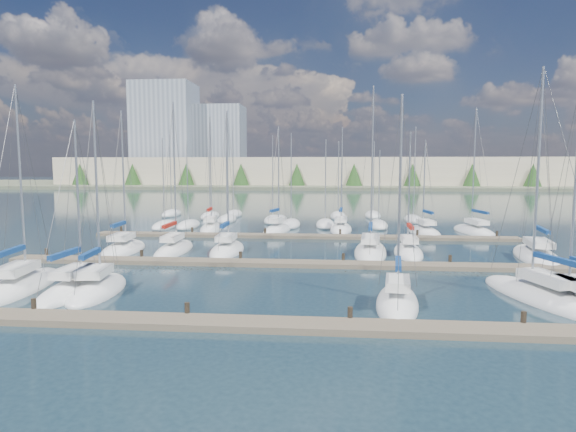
# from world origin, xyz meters

# --- Properties ---
(ground) EXTENTS (400.00, 400.00, 0.00)m
(ground) POSITION_xyz_m (0.00, 60.00, 0.00)
(ground) COLOR #1F333E
(ground) RESTS_ON ground
(dock_near) EXTENTS (44.00, 1.93, 1.10)m
(dock_near) POSITION_xyz_m (0.00, 2.01, 0.15)
(dock_near) COLOR #6B5E4C
(dock_near) RESTS_ON ground
(dock_mid) EXTENTS (44.00, 1.93, 1.10)m
(dock_mid) POSITION_xyz_m (0.00, 16.01, 0.15)
(dock_mid) COLOR #6B5E4C
(dock_mid) RESTS_ON ground
(dock_far) EXTENTS (44.00, 1.93, 1.10)m
(dock_far) POSITION_xyz_m (0.00, 30.01, 0.15)
(dock_far) COLOR #6B5E4C
(dock_far) RESTS_ON ground
(sailboat_q) EXTENTS (3.68, 7.80, 11.07)m
(sailboat_q) POSITION_xyz_m (13.35, 34.13, 0.17)
(sailboat_q) COLOR white
(sailboat_q) RESTS_ON ground
(sailboat_b) EXTENTS (2.57, 7.89, 11.03)m
(sailboat_b) POSITION_xyz_m (-12.17, 7.27, 0.17)
(sailboat_b) COLOR white
(sailboat_b) RESTS_ON ground
(sailboat_f) EXTENTS (5.37, 10.15, 13.79)m
(sailboat_f) POSITION_xyz_m (14.93, 8.06, 0.18)
(sailboat_f) COLOR white
(sailboat_f) RESTS_ON ground
(sailboat_c) EXTENTS (3.58, 7.41, 12.10)m
(sailboat_c) POSITION_xyz_m (-10.86, 7.32, 0.18)
(sailboat_c) COLOR white
(sailboat_c) RESTS_ON ground
(sailboat_r) EXTENTS (4.16, 9.31, 14.59)m
(sailboat_r) POSITION_xyz_m (19.00, 35.15, 0.19)
(sailboat_r) COLOR white
(sailboat_r) RESTS_ON ground
(sailboat_n) EXTENTS (3.19, 7.89, 13.92)m
(sailboat_n) POSITION_xyz_m (-10.95, 34.95, 0.20)
(sailboat_n) COLOR white
(sailboat_n) RESTS_ON ground
(sailboat_p) EXTENTS (2.87, 7.49, 12.66)m
(sailboat_p) POSITION_xyz_m (4.18, 35.98, 0.19)
(sailboat_p) COLOR white
(sailboat_p) RESTS_ON ground
(sailboat_o) EXTENTS (3.83, 7.02, 12.72)m
(sailboat_o) POSITION_xyz_m (-3.11, 34.48, 0.20)
(sailboat_o) COLOR white
(sailboat_o) RESTS_ON ground
(sailboat_m) EXTENTS (4.58, 10.20, 13.48)m
(sailboat_m) POSITION_xyz_m (19.81, 20.75, 0.17)
(sailboat_m) COLOR white
(sailboat_m) RESTS_ON ground
(sailboat_a) EXTENTS (4.08, 9.61, 13.20)m
(sailboat_a) POSITION_xyz_m (-15.98, 7.67, 0.18)
(sailboat_a) COLOR white
(sailboat_a) RESTS_ON ground
(sailboat_j) EXTENTS (2.83, 7.71, 12.97)m
(sailboat_j) POSITION_xyz_m (-6.01, 21.20, 0.18)
(sailboat_j) COLOR white
(sailboat_j) RESTS_ON ground
(sailboat_h) EXTENTS (3.52, 7.94, 13.07)m
(sailboat_h) POSITION_xyz_m (-15.23, 20.74, 0.18)
(sailboat_h) COLOR white
(sailboat_h) RESTS_ON ground
(sailboat_g) EXTENTS (3.28, 7.92, 13.03)m
(sailboat_g) POSITION_xyz_m (16.17, 6.84, 0.18)
(sailboat_g) COLOR white
(sailboat_g) RESTS_ON ground
(sailboat_d) EXTENTS (3.18, 7.48, 12.09)m
(sailboat_d) POSITION_xyz_m (6.67, 6.18, 0.19)
(sailboat_d) COLOR white
(sailboat_d) RESTS_ON ground
(sailboat_i) EXTENTS (2.51, 8.43, 13.74)m
(sailboat_i) POSITION_xyz_m (-10.67, 20.83, 0.19)
(sailboat_i) COLOR white
(sailboat_i) RESTS_ON ground
(sailboat_k) EXTENTS (3.64, 10.28, 15.04)m
(sailboat_k) POSITION_xyz_m (6.45, 21.70, 0.18)
(sailboat_k) COLOR white
(sailboat_k) RESTS_ON ground
(sailboat_l) EXTENTS (2.60, 7.23, 11.11)m
(sailboat_l) POSITION_xyz_m (9.63, 21.55, 0.18)
(sailboat_l) COLOR white
(sailboat_l) RESTS_ON ground
(distant_boats) EXTENTS (36.93, 20.75, 13.30)m
(distant_boats) POSITION_xyz_m (-4.34, 43.76, 0.29)
(distant_boats) COLOR #9EA0A5
(distant_boats) RESTS_ON ground
(shoreline) EXTENTS (400.00, 60.00, 38.00)m
(shoreline) POSITION_xyz_m (-13.29, 149.77, 7.44)
(shoreline) COLOR #666B51
(shoreline) RESTS_ON ground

